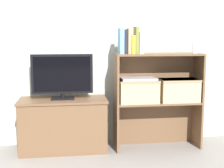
{
  "coord_description": "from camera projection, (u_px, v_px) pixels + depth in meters",
  "views": [
    {
      "loc": [
        -0.4,
        -2.78,
        1.1
      ],
      "look_at": [
        0.0,
        0.13,
        0.65
      ],
      "focal_mm": 50.0,
      "sensor_mm": 36.0,
      "label": 1
    }
  ],
  "objects": [
    {
      "name": "book_ivory",
      "position": [
        140.0,
        43.0,
        2.93
      ],
      "size": [
        0.04,
        0.15,
        0.2
      ],
      "color": "silver",
      "rests_on": "bookshelf_upper_tier"
    },
    {
      "name": "book_olive",
      "position": [
        136.0,
        40.0,
        2.92
      ],
      "size": [
        0.03,
        0.13,
        0.25
      ],
      "color": "olive",
      "rests_on": "bookshelf_upper_tier"
    },
    {
      "name": "tv",
      "position": [
        62.0,
        75.0,
        2.96
      ],
      "size": [
        0.58,
        0.14,
        0.43
      ],
      "color": "black",
      "rests_on": "tv_stand"
    },
    {
      "name": "wall_back",
      "position": [
        108.0,
        27.0,
        3.17
      ],
      "size": [
        10.0,
        0.05,
        2.4
      ],
      "color": "#B2BCB2",
      "rests_on": "ground_plane"
    },
    {
      "name": "tv_stand",
      "position": [
        63.0,
        124.0,
        3.03
      ],
      "size": [
        0.84,
        0.4,
        0.51
      ],
      "color": "brown",
      "rests_on": "ground_plane"
    },
    {
      "name": "bookshelf_lower_tier",
      "position": [
        156.0,
        117.0,
        3.15
      ],
      "size": [
        0.85,
        0.26,
        0.47
      ],
      "color": "brown",
      "rests_on": "ground_plane"
    },
    {
      "name": "baby_monitor",
      "position": [
        195.0,
        47.0,
        3.04
      ],
      "size": [
        0.05,
        0.04,
        0.14
      ],
      "color": "white",
      "rests_on": "bookshelf_upper_tier"
    },
    {
      "name": "book_mustard",
      "position": [
        132.0,
        44.0,
        2.92
      ],
      "size": [
        0.03,
        0.16,
        0.17
      ],
      "color": "gold",
      "rests_on": "bookshelf_upper_tier"
    },
    {
      "name": "ground_plane",
      "position": [
        114.0,
        154.0,
        2.95
      ],
      "size": [
        16.0,
        16.0,
        0.0
      ],
      "primitive_type": "plane",
      "color": "gray"
    },
    {
      "name": "book_tan",
      "position": [
        129.0,
        41.0,
        2.91
      ],
      "size": [
        0.03,
        0.13,
        0.23
      ],
      "color": "tan",
      "rests_on": "bookshelf_upper_tier"
    },
    {
      "name": "storage_basket_right",
      "position": [
        178.0,
        89.0,
        3.06
      ],
      "size": [
        0.38,
        0.23,
        0.22
      ],
      "color": "tan",
      "rests_on": "bookshelf_lower_tier"
    },
    {
      "name": "storage_basket_left",
      "position": [
        138.0,
        90.0,
        3.01
      ],
      "size": [
        0.38,
        0.23,
        0.22
      ],
      "color": "tan",
      "rests_on": "bookshelf_lower_tier"
    },
    {
      "name": "laptop",
      "position": [
        138.0,
        79.0,
        2.99
      ],
      "size": [
        0.33,
        0.21,
        0.02
      ],
      "color": "#BCBCC1",
      "rests_on": "storage_basket_left"
    },
    {
      "name": "book_skyblue",
      "position": [
        121.0,
        41.0,
        2.9
      ],
      "size": [
        0.04,
        0.16,
        0.24
      ],
      "color": "#709ECC",
      "rests_on": "bookshelf_upper_tier"
    },
    {
      "name": "book_charcoal",
      "position": [
        125.0,
        42.0,
        2.91
      ],
      "size": [
        0.03,
        0.13,
        0.22
      ],
      "color": "#232328",
      "rests_on": "bookshelf_upper_tier"
    },
    {
      "name": "bookshelf_upper_tier",
      "position": [
        157.0,
        71.0,
        3.08
      ],
      "size": [
        0.85,
        0.26,
        0.47
      ],
      "color": "brown",
      "rests_on": "bookshelf_lower_tier"
    }
  ]
}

